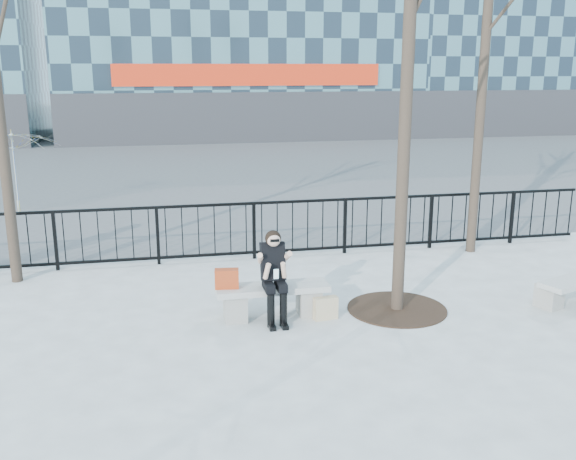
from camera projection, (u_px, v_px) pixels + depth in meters
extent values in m
plane|color=gray|center=(273.00, 317.00, 9.44)|extent=(120.00, 120.00, 0.00)
cube|color=#474747|center=(199.00, 166.00, 23.67)|extent=(60.00, 23.00, 0.01)
cube|color=black|center=(243.00, 204.00, 12.02)|extent=(14.00, 0.05, 0.05)
cube|color=black|center=(244.00, 253.00, 12.26)|extent=(14.00, 0.05, 0.05)
cube|color=#2D2D30|center=(250.00, 118.00, 30.57)|extent=(18.00, 0.08, 2.40)
cube|color=red|center=(250.00, 75.00, 30.01)|extent=(12.60, 0.12, 1.00)
cube|color=#2D2D30|center=(568.00, 113.00, 33.94)|extent=(16.00, 0.08, 2.40)
cylinder|color=black|center=(408.00, 54.00, 8.80)|extent=(0.18, 0.18, 7.50)
cylinder|color=black|center=(483.00, 71.00, 11.94)|extent=(0.18, 0.18, 7.00)
cylinder|color=black|center=(397.00, 309.00, 9.72)|extent=(1.50, 1.50, 0.02)
cube|color=slate|center=(235.00, 307.00, 9.28)|extent=(0.32, 0.38, 0.40)
cube|color=slate|center=(309.00, 301.00, 9.50)|extent=(0.32, 0.38, 0.40)
cube|color=gray|center=(272.00, 288.00, 9.33)|extent=(1.65, 0.46, 0.09)
cube|color=slate|center=(549.00, 296.00, 9.78)|extent=(0.29, 0.35, 0.37)
cube|color=#A53414|center=(227.00, 279.00, 9.17)|extent=(0.36, 0.20, 0.28)
cube|color=beige|center=(326.00, 308.00, 9.32)|extent=(0.37, 0.18, 0.33)
imported|color=gold|center=(14.00, 173.00, 15.74)|extent=(2.87, 2.90, 2.10)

